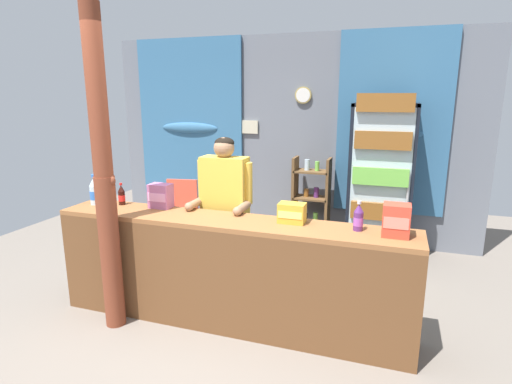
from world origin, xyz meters
TOP-DOWN VIEW (x-y plane):
  - ground_plane at (0.00, 1.18)m, footprint 7.67×7.67m
  - back_wall_curtained at (-0.02, 3.00)m, footprint 5.09×0.22m
  - stall_counter at (0.13, 0.43)m, footprint 3.10×0.46m
  - timber_post at (-0.81, 0.19)m, footprint 0.19×0.17m
  - drink_fridge at (1.28, 2.51)m, footprint 0.73×0.64m
  - bottle_shelf_rack at (0.41, 2.68)m, footprint 0.48×0.28m
  - plastic_lawn_chair at (-1.24, 2.17)m, footprint 0.51×0.51m
  - shopkeeper at (-0.07, 0.93)m, footprint 0.54×0.42m
  - soda_bottle_water at (-1.25, 0.58)m, footprint 0.10×0.10m
  - soda_bottle_grape_soda at (1.19, 0.59)m, footprint 0.07×0.07m
  - soda_bottle_cola at (-1.00, 0.65)m, footprint 0.06×0.06m
  - snack_box_crackers at (1.46, 0.54)m, footprint 0.19×0.16m
  - snack_box_wafer at (-0.60, 0.68)m, footprint 0.20×0.14m
  - snack_box_choco_powder at (0.66, 0.62)m, footprint 0.22×0.14m

SIDE VIEW (x-z plane):
  - ground_plane at x=0.00m, z-range 0.00..0.00m
  - plastic_lawn_chair at x=-1.24m, z-range 0.06..0.92m
  - stall_counter at x=0.13m, z-range 0.10..1.05m
  - bottle_shelf_rack at x=0.41m, z-range 0.03..1.20m
  - shopkeeper at x=-0.07m, z-range 0.21..1.80m
  - snack_box_choco_powder at x=0.66m, z-range 0.95..1.11m
  - soda_bottle_cola at x=-1.00m, z-range 0.93..1.14m
  - soda_bottle_grape_soda at x=1.19m, z-range 0.93..1.17m
  - snack_box_wafer at x=-0.60m, z-range 0.95..1.17m
  - snack_box_crackers at x=1.46m, z-range 0.95..1.19m
  - soda_bottle_water at x=-1.25m, z-range 0.93..1.22m
  - drink_fridge at x=1.28m, z-range 0.09..2.07m
  - timber_post at x=-0.81m, z-range -0.05..2.59m
  - back_wall_curtained at x=-0.02m, z-range 0.03..2.78m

